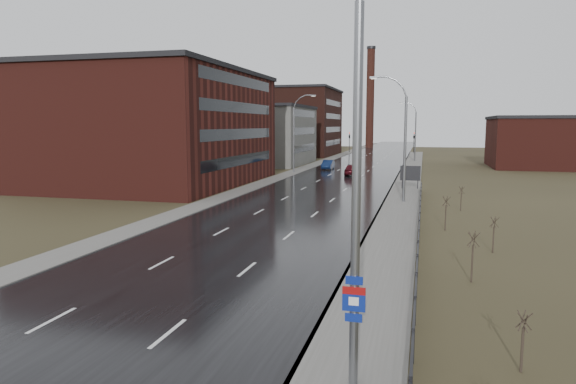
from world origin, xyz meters
The scene contains 25 objects.
ground centered at (0.00, 0.00, 0.00)m, with size 320.00×320.00×0.00m, color #2D2819.
road centered at (0.00, 60.00, 0.03)m, with size 14.00×300.00×0.06m, color black.
sidewalk_right centered at (8.60, 35.00, 0.09)m, with size 3.20×180.00×0.18m, color #595651.
curb_right centered at (7.08, 35.00, 0.09)m, with size 0.16×180.00×0.18m, color slate.
sidewalk_left centered at (-8.20, 60.00, 0.06)m, with size 2.40×260.00×0.12m, color #595651.
warehouse_near centered at (-20.99, 45.00, 6.76)m, with size 22.44×28.56×13.50m.
warehouse_mid centered at (-17.99, 78.00, 5.26)m, with size 16.32×20.40×10.50m.
warehouse_far centered at (-22.99, 108.00, 7.76)m, with size 26.52×24.48×15.50m.
building_right centered at (30.30, 82.00, 4.26)m, with size 18.36×16.32×8.50m.
smokestack centered at (-6.00, 150.00, 15.50)m, with size 2.70×2.70×30.70m.
streetlight_main centered at (8.47, 2.00, 6.06)m, with size 3.91×0.29×12.11m.
streetlight_right_mid centered at (8.50, 36.00, 5.84)m, with size 3.36×0.28×11.35m.
streetlight_left centered at (-7.70, 62.00, 5.84)m, with size 3.36×0.28×11.35m.
streetlight_right_far centered at (8.50, 90.00, 5.84)m, with size 3.36×0.28×11.35m.
guardrail centered at (10.30, 18.31, 0.71)m, with size 0.10×53.05×1.10m.
shrub_b centered at (13.32, 4.21, 0.96)m, with size 0.43×0.46×1.80m.
shrub_c centered at (12.68, 12.76, 1.23)m, with size 0.55×0.58×2.32m.
shrub_d centered at (14.30, 18.74, 1.08)m, with size 0.48×0.51×2.03m.
shrub_e centered at (11.98, 24.40, 1.23)m, with size 0.55×0.58×2.32m.
shrub_f centered at (13.52, 32.93, 1.09)m, with size 0.49×0.51×2.05m.
billboard centered at (9.10, 45.88, 1.77)m, with size 2.15×0.17×2.65m.
traffic_light_left centered at (-8.00, 120.00, 4.60)m, with size 0.58×2.73×5.30m.
traffic_light_right centered at (8.00, 120.00, 4.60)m, with size 0.58×2.73×5.30m.
car_near centered at (-4.16, 69.00, 0.73)m, with size 1.54×4.42×1.46m, color #0C1A3D.
car_far centered at (0.89, 60.31, 0.83)m, with size 1.95×4.85×1.65m, color #430B12.
Camera 1 is at (10.42, -10.92, 7.02)m, focal length 32.00 mm.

